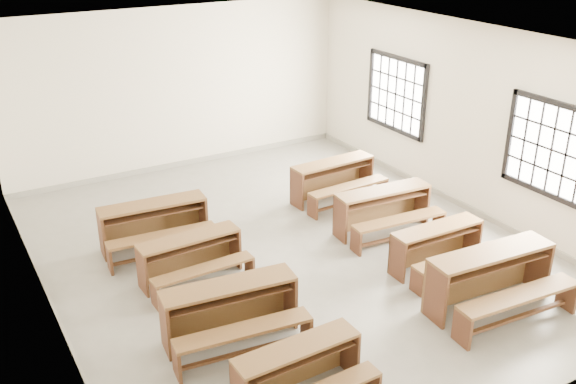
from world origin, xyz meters
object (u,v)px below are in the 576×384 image
desk_set_3 (155,222)px  desk_set_5 (438,245)px  desk_set_2 (191,255)px  desk_set_1 (231,308)px  desk_set_6 (384,208)px  desk_set_7 (334,178)px  desk_set_0 (299,369)px  desk_set_4 (492,276)px

desk_set_3 → desk_set_5: size_ratio=1.16×
desk_set_3 → desk_set_2: bearing=-79.3°
desk_set_1 → desk_set_3: size_ratio=1.02×
desk_set_5 → desk_set_6: 1.33m
desk_set_6 → desk_set_1: bearing=-153.8°
desk_set_3 → desk_set_6: desk_set_3 is taller
desk_set_1 → desk_set_7: 4.43m
desk_set_0 → desk_set_7: desk_set_7 is taller
desk_set_1 → desk_set_2: (0.11, 1.52, -0.05)m
desk_set_1 → desk_set_4: 3.42m
desk_set_6 → desk_set_7: bearing=93.5°
desk_set_1 → desk_set_5: desk_set_1 is taller
desk_set_3 → desk_set_6: size_ratio=1.02×
desk_set_2 → desk_set_4: (3.13, -2.62, 0.09)m
desk_set_0 → desk_set_5: 3.43m
desk_set_0 → desk_set_3: bearing=91.4°
desk_set_5 → desk_set_7: (0.07, 2.81, 0.04)m
desk_set_4 → desk_set_6: 2.44m
desk_set_7 → desk_set_2: bearing=-161.2°
desk_set_0 → desk_set_6: bearing=38.5°
desk_set_5 → desk_set_6: size_ratio=0.88×
desk_set_1 → desk_set_6: (3.38, 1.35, -0.01)m
desk_set_4 → desk_set_7: bearing=91.9°
desk_set_1 → desk_set_7: (3.41, 2.82, -0.01)m
desk_set_1 → desk_set_2: bearing=92.5°
desk_set_0 → desk_set_1: 1.33m
desk_set_0 → desk_set_6: 4.17m
desk_set_2 → desk_set_3: bearing=94.0°
desk_set_0 → desk_set_6: (3.22, 2.66, 0.05)m
desk_set_5 → desk_set_6: bearing=89.0°
desk_set_0 → desk_set_2: bearing=90.1°
desk_set_1 → desk_set_6: bearing=28.4°
desk_set_5 → desk_set_7: desk_set_7 is taller
desk_set_3 → desk_set_7: 3.42m
desk_set_2 → desk_set_6: 3.28m
desk_set_0 → desk_set_3: (-0.18, 4.01, 0.06)m
desk_set_3 → desk_set_4: bearing=-44.5°
desk_set_6 → desk_set_4: bearing=-88.8°
desk_set_3 → desk_set_6: (3.39, -1.35, -0.01)m
desk_set_1 → desk_set_5: bearing=7.0°
desk_set_0 → desk_set_6: size_ratio=0.86×
desk_set_2 → desk_set_5: (3.22, -1.51, -0.00)m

